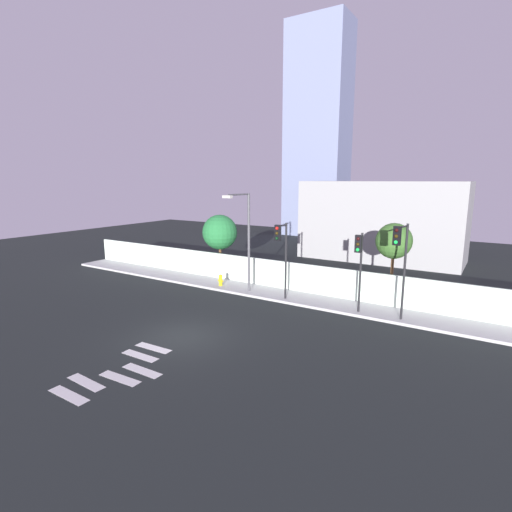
{
  "coord_description": "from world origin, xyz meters",
  "views": [
    {
      "loc": [
        12.15,
        -12.68,
        7.21
      ],
      "look_at": [
        0.01,
        6.5,
        2.79
      ],
      "focal_mm": 27.52,
      "sensor_mm": 36.0,
      "label": 1
    }
  ],
  "objects_px": {
    "roadside_tree_leftmost": "(220,232)",
    "roadside_tree_midleft": "(394,241)",
    "traffic_light_center": "(281,245)",
    "fire_hydrant": "(221,280)",
    "traffic_light_left": "(359,256)",
    "traffic_light_right": "(401,252)",
    "street_lamp_curbside": "(246,234)"
  },
  "relations": [
    {
      "from": "traffic_light_left",
      "to": "traffic_light_center",
      "type": "height_order",
      "value": "traffic_light_center"
    },
    {
      "from": "traffic_light_center",
      "to": "roadside_tree_leftmost",
      "type": "distance_m",
      "value": 8.61
    },
    {
      "from": "traffic_light_center",
      "to": "roadside_tree_midleft",
      "type": "bearing_deg",
      "value": 37.33
    },
    {
      "from": "traffic_light_right",
      "to": "roadside_tree_midleft",
      "type": "xyz_separation_m",
      "value": [
        -1.29,
        4.16,
        -0.11
      ]
    },
    {
      "from": "traffic_light_left",
      "to": "roadside_tree_leftmost",
      "type": "bearing_deg",
      "value": 162.09
    },
    {
      "from": "traffic_light_center",
      "to": "roadside_tree_midleft",
      "type": "relative_size",
      "value": 0.97
    },
    {
      "from": "roadside_tree_leftmost",
      "to": "street_lamp_curbside",
      "type": "bearing_deg",
      "value": -36.71
    },
    {
      "from": "traffic_light_left",
      "to": "traffic_light_center",
      "type": "bearing_deg",
      "value": -178.13
    },
    {
      "from": "fire_hydrant",
      "to": "roadside_tree_midleft",
      "type": "xyz_separation_m",
      "value": [
        10.45,
        3.21,
        3.08
      ]
    },
    {
      "from": "street_lamp_curbside",
      "to": "roadside_tree_midleft",
      "type": "height_order",
      "value": "street_lamp_curbside"
    },
    {
      "from": "roadside_tree_midleft",
      "to": "traffic_light_center",
      "type": "bearing_deg",
      "value": -142.67
    },
    {
      "from": "traffic_light_right",
      "to": "fire_hydrant",
      "type": "height_order",
      "value": "traffic_light_right"
    },
    {
      "from": "street_lamp_curbside",
      "to": "fire_hydrant",
      "type": "xyz_separation_m",
      "value": [
        -2.29,
        0.34,
        -3.34
      ]
    },
    {
      "from": "traffic_light_left",
      "to": "roadside_tree_midleft",
      "type": "height_order",
      "value": "roadside_tree_midleft"
    },
    {
      "from": "fire_hydrant",
      "to": "traffic_light_right",
      "type": "bearing_deg",
      "value": -4.65
    },
    {
      "from": "traffic_light_center",
      "to": "street_lamp_curbside",
      "type": "distance_m",
      "value": 2.91
    },
    {
      "from": "street_lamp_curbside",
      "to": "roadside_tree_midleft",
      "type": "xyz_separation_m",
      "value": [
        8.16,
        3.55,
        -0.27
      ]
    },
    {
      "from": "street_lamp_curbside",
      "to": "roadside_tree_leftmost",
      "type": "relative_size",
      "value": 1.36
    },
    {
      "from": "roadside_tree_midleft",
      "to": "traffic_light_right",
      "type": "bearing_deg",
      "value": -72.8
    },
    {
      "from": "roadside_tree_leftmost",
      "to": "roadside_tree_midleft",
      "type": "xyz_separation_m",
      "value": [
        12.92,
        0.0,
        0.38
      ]
    },
    {
      "from": "traffic_light_center",
      "to": "roadside_tree_leftmost",
      "type": "bearing_deg",
      "value": 151.85
    },
    {
      "from": "traffic_light_right",
      "to": "street_lamp_curbside",
      "type": "distance_m",
      "value": 9.47
    },
    {
      "from": "traffic_light_center",
      "to": "street_lamp_curbside",
      "type": "relative_size",
      "value": 0.73
    },
    {
      "from": "traffic_light_center",
      "to": "street_lamp_curbside",
      "type": "bearing_deg",
      "value": 169.73
    },
    {
      "from": "street_lamp_curbside",
      "to": "roadside_tree_leftmost",
      "type": "xyz_separation_m",
      "value": [
        -4.76,
        3.55,
        -0.65
      ]
    },
    {
      "from": "street_lamp_curbside",
      "to": "fire_hydrant",
      "type": "height_order",
      "value": "street_lamp_curbside"
    },
    {
      "from": "traffic_light_right",
      "to": "fire_hydrant",
      "type": "bearing_deg",
      "value": 175.35
    },
    {
      "from": "fire_hydrant",
      "to": "street_lamp_curbside",
      "type": "bearing_deg",
      "value": -8.44
    },
    {
      "from": "traffic_light_center",
      "to": "fire_hydrant",
      "type": "relative_size",
      "value": 5.88
    },
    {
      "from": "traffic_light_center",
      "to": "fire_hydrant",
      "type": "xyz_separation_m",
      "value": [
        -5.12,
        0.85,
        -2.93
      ]
    },
    {
      "from": "traffic_light_center",
      "to": "street_lamp_curbside",
      "type": "xyz_separation_m",
      "value": [
        -2.83,
        0.51,
        0.41
      ]
    },
    {
      "from": "traffic_light_right",
      "to": "fire_hydrant",
      "type": "relative_size",
      "value": 6.34
    }
  ]
}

